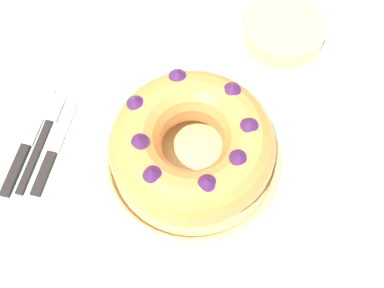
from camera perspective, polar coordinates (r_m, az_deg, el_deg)
ground_plane at (r=1.48m, az=0.67°, el=-15.41°), size 8.00×8.00×0.00m
dining_table at (r=0.82m, az=1.18°, el=-6.90°), size 1.39×1.17×0.76m
serving_dish at (r=0.74m, az=-0.00°, el=-1.83°), size 0.29×0.29×0.03m
bundt_cake at (r=0.69m, az=-0.00°, el=0.03°), size 0.26×0.26×0.09m
fork at (r=0.82m, az=-18.30°, el=1.15°), size 0.02×0.19×0.01m
serving_knife at (r=0.82m, az=-20.40°, el=-0.37°), size 0.02×0.21×0.01m
cake_knife at (r=0.79m, az=-17.39°, el=-1.21°), size 0.02×0.18×0.01m
side_bowl at (r=0.90m, az=11.47°, el=14.01°), size 0.16×0.16×0.04m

